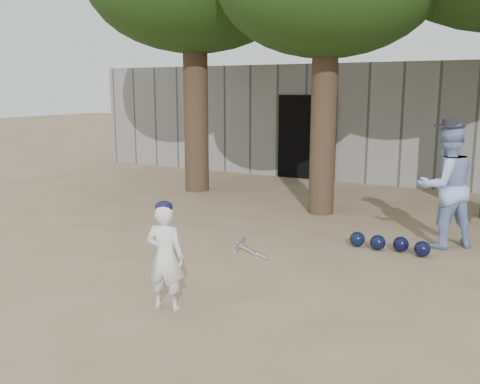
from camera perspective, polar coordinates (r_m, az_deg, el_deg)
The scene contains 6 objects.
ground at distance 7.17m, azimuth -8.20°, elevation -8.36°, with size 70.00×70.00×0.00m, color #937C5E.
boy_player at distance 5.82m, azimuth -7.98°, elevation -6.90°, with size 0.42×0.28×1.16m, color white.
spectator_blue at distance 8.54m, azimuth 21.07°, elevation 0.58°, with size 0.90×0.70×1.86m, color #95AFE6.
back_building at distance 16.24m, azimuth 14.51°, elevation 7.57°, with size 16.00×5.24×3.00m.
helmet_row at distance 8.21m, azimuth 15.61°, elevation -5.33°, with size 1.19×0.32×0.23m.
bat_pile at distance 7.99m, azimuth 0.64°, elevation -6.00°, with size 0.83×0.78×0.06m.
Camera 1 is at (4.15, -5.35, 2.35)m, focal length 40.00 mm.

